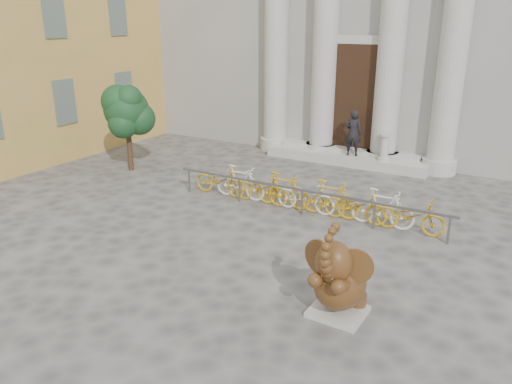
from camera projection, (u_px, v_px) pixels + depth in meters
The scene contains 7 objects.
ground at pixel (195, 267), 10.76m from camera, with size 80.00×80.00×0.00m, color #474442.
entrance_steps at pixel (347, 158), 18.40m from camera, with size 6.00×1.20×0.36m, color #A8A59E.
elephant_statue at pixel (339, 281), 8.80m from camera, with size 1.28×1.42×1.91m.
bike_rack at pixel (306, 194), 13.67m from camera, with size 8.00×0.53×1.00m.
tree at pixel (127, 111), 16.86m from camera, with size 1.72×1.57×2.98m.
pedestrian at pixel (353, 133), 17.79m from camera, with size 0.60×0.39×1.65m, color black.
balustrade_post at pixel (384, 148), 17.27m from camera, with size 0.39×0.39×0.97m.
Camera 1 is at (5.92, -7.69, 5.09)m, focal length 35.00 mm.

